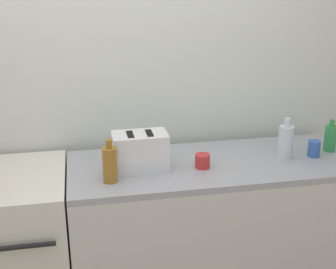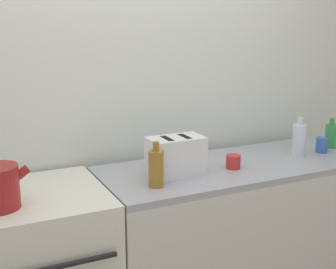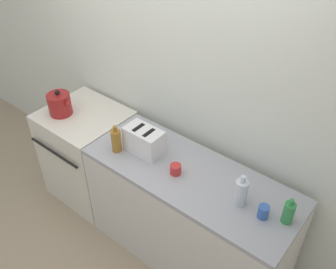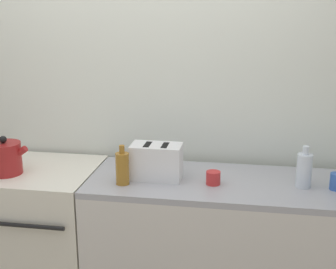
% 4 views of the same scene
% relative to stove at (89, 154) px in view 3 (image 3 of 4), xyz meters
% --- Properties ---
extents(ground_plane, '(12.00, 12.00, 0.00)m').
position_rel_stove_xyz_m(ground_plane, '(0.60, -0.33, -0.48)').
color(ground_plane, tan).
extents(wall_back, '(8.00, 0.05, 2.60)m').
position_rel_stove_xyz_m(wall_back, '(0.60, 0.38, 0.82)').
color(wall_back, silver).
rests_on(wall_back, ground_plane).
extents(stove, '(0.71, 0.69, 0.93)m').
position_rel_stove_xyz_m(stove, '(0.00, 0.00, 0.00)').
color(stove, silver).
rests_on(stove, ground_plane).
extents(counter_block, '(1.62, 0.63, 0.93)m').
position_rel_stove_xyz_m(counter_block, '(1.17, -0.01, -0.01)').
color(counter_block, silver).
rests_on(counter_block, ground_plane).
extents(kettle, '(0.25, 0.20, 0.23)m').
position_rel_stove_xyz_m(kettle, '(-0.15, -0.11, 0.55)').
color(kettle, maroon).
rests_on(kettle, stove).
extents(toaster, '(0.29, 0.17, 0.20)m').
position_rel_stove_xyz_m(toaster, '(0.75, -0.03, 0.56)').
color(toaster, white).
rests_on(toaster, counter_block).
extents(bottle_clear, '(0.08, 0.08, 0.24)m').
position_rel_stove_xyz_m(bottle_clear, '(1.59, -0.03, 0.55)').
color(bottle_clear, silver).
rests_on(bottle_clear, counter_block).
extents(bottle_green, '(0.07, 0.07, 0.19)m').
position_rel_stove_xyz_m(bottle_green, '(1.89, 0.02, 0.54)').
color(bottle_green, '#338C47').
rests_on(bottle_green, counter_block).
extents(bottle_amber, '(0.08, 0.08, 0.23)m').
position_rel_stove_xyz_m(bottle_amber, '(0.58, -0.16, 0.55)').
color(bottle_amber, '#9E6B23').
rests_on(bottle_amber, counter_block).
extents(cup_blue, '(0.07, 0.07, 0.09)m').
position_rel_stove_xyz_m(cup_blue, '(1.76, -0.04, 0.50)').
color(cup_blue, '#3860B2').
rests_on(cup_blue, counter_block).
extents(cup_red, '(0.08, 0.08, 0.08)m').
position_rel_stove_xyz_m(cup_red, '(1.09, -0.08, 0.49)').
color(cup_red, red).
rests_on(cup_red, counter_block).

